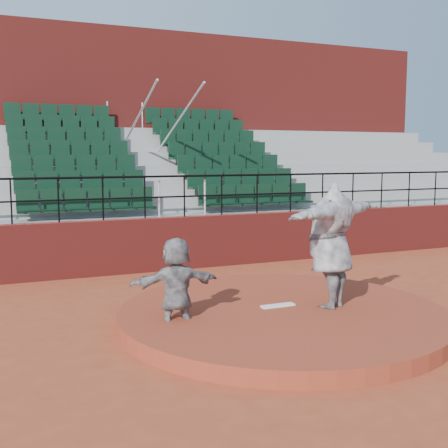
{
  "coord_description": "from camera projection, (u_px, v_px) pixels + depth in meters",
  "views": [
    {
      "loc": [
        -4.5,
        -8.07,
        2.83
      ],
      "look_at": [
        0.0,
        2.5,
        1.4
      ],
      "focal_mm": 45.0,
      "sensor_mm": 36.0,
      "label": 1
    }
  ],
  "objects": [
    {
      "name": "press_box_facade",
      "position": [
        116.0,
        135.0,
        20.53
      ],
      "size": [
        24.0,
        3.0,
        7.1
      ],
      "primitive_type": "cube",
      "color": "maroon",
      "rests_on": "ground"
    },
    {
      "name": "ground",
      "position": [
        282.0,
        323.0,
        9.47
      ],
      "size": [
        90.0,
        90.0,
        0.0
      ],
      "primitive_type": "plane",
      "color": "#9D4023",
      "rests_on": "ground"
    },
    {
      "name": "boundary_wall",
      "position": [
        185.0,
        242.0,
        13.95
      ],
      "size": [
        24.0,
        0.3,
        1.3
      ],
      "primitive_type": "cube",
      "color": "maroon",
      "rests_on": "ground"
    },
    {
      "name": "seating_deck",
      "position": [
        146.0,
        200.0,
        17.18
      ],
      "size": [
        24.0,
        5.97,
        4.63
      ],
      "color": "gray",
      "rests_on": "ground"
    },
    {
      "name": "fielder",
      "position": [
        176.0,
        286.0,
        8.78
      ],
      "size": [
        1.46,
        0.5,
        1.56
      ],
      "primitive_type": "imported",
      "rotation": [
        0.0,
        0.0,
        3.11
      ],
      "color": "black",
      "rests_on": "ground"
    },
    {
      "name": "wall_railing",
      "position": [
        184.0,
        187.0,
        13.78
      ],
      "size": [
        24.04,
        0.05,
        1.03
      ],
      "color": "black",
      "rests_on": "boundary_wall"
    },
    {
      "name": "pitching_rubber",
      "position": [
        278.0,
        305.0,
        9.57
      ],
      "size": [
        0.6,
        0.15,
        0.03
      ],
      "primitive_type": "cube",
      "color": "white",
      "rests_on": "pitchers_mound"
    },
    {
      "name": "pitchers_mound",
      "position": [
        282.0,
        316.0,
        9.45
      ],
      "size": [
        5.5,
        5.5,
        0.25
      ],
      "primitive_type": "cylinder",
      "color": "#933721",
      "rests_on": "ground"
    },
    {
      "name": "pitcher",
      "position": [
        331.0,
        246.0,
        9.4
      ],
      "size": [
        2.65,
        1.73,
        2.11
      ],
      "primitive_type": "imported",
      "rotation": [
        0.0,
        0.0,
        3.57
      ],
      "color": "black",
      "rests_on": "pitchers_mound"
    }
  ]
}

